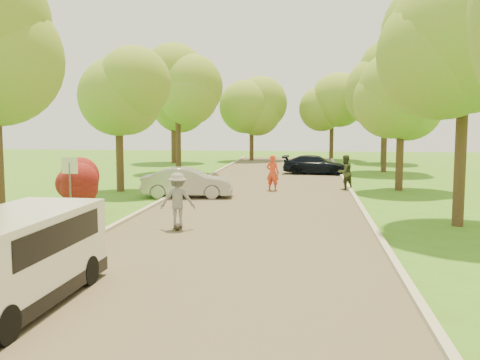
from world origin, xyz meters
The scene contains 22 objects.
ground centered at (0.00, 0.00, 0.00)m, with size 100.00×100.00×0.00m, color #3E721B.
road centered at (0.00, 8.00, 0.01)m, with size 8.00×60.00×0.01m, color #4C4438.
curb_left centered at (-4.05, 8.00, 0.06)m, with size 0.18×60.00×0.12m, color #B2AD9E.
curb_right centered at (4.05, 8.00, 0.06)m, with size 0.18×60.00×0.12m, color #B2AD9E.
street_sign centered at (-5.80, 4.00, 1.56)m, with size 0.55×0.06×2.17m.
red_shrub centered at (-6.30, 5.50, 1.10)m, with size 1.70×1.70×1.95m.
tree_l_midb centered at (-6.81, 12.00, 4.59)m, with size 4.30×4.20×6.62m.
tree_l_far centered at (-6.39, 22.00, 5.47)m, with size 4.92×4.80×7.79m.
tree_r_mida centered at (7.02, 5.00, 5.54)m, with size 5.13×5.00×7.95m.
tree_r_midb centered at (6.60, 14.00, 4.88)m, with size 4.51×4.40×7.01m.
tree_r_far centered at (7.23, 24.00, 5.83)m, with size 5.33×5.20×8.34m.
tree_bg_a centered at (-8.78, 30.00, 5.31)m, with size 5.12×5.00×7.72m.
tree_bg_b centered at (8.22, 32.00, 5.54)m, with size 5.12×5.00×7.95m.
tree_bg_c centered at (-2.79, 34.00, 5.02)m, with size 4.92×4.80×7.33m.
tree_bg_d centered at (4.22, 36.00, 5.31)m, with size 5.12×5.00×7.72m.
minivan centered at (-3.20, -4.01, 0.89)m, with size 1.84×4.55×1.69m.
silver_sedan centered at (-3.30, 10.32, 0.66)m, with size 1.40×4.01×1.32m, color #9D9EA1.
dark_sedan centered at (2.46, 21.84, 0.61)m, with size 1.71×4.21×1.22m, color black.
longboard centered at (-1.98, 3.30, 0.09)m, with size 0.38×0.88×0.10m.
skateboarder centered at (-1.98, 3.30, 0.94)m, with size 1.07×0.61×1.66m, color slate.
person_striped centered at (0.28, 13.12, 0.88)m, with size 0.64×0.42×1.75m, color red.
person_olive centered at (3.80, 13.99, 0.86)m, with size 0.84×0.65×1.72m, color #303821.
Camera 1 is at (2.04, -12.68, 3.30)m, focal length 40.00 mm.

